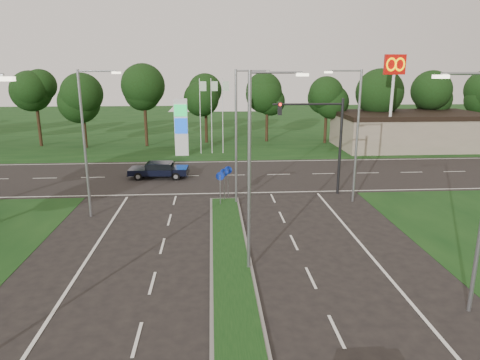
{
  "coord_description": "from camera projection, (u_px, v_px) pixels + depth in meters",
  "views": [
    {
      "loc": [
        -0.81,
        -12.07,
        9.09
      ],
      "look_at": [
        0.93,
        14.03,
        2.2
      ],
      "focal_mm": 32.0,
      "sensor_mm": 36.0,
      "label": 1
    }
  ],
  "objects": [
    {
      "name": "median_signs",
      "position": [
        224.0,
        178.0,
        29.4
      ],
      "size": [
        1.16,
        1.76,
        2.38
      ],
      "color": "gray",
      "rests_on": "ground"
    },
    {
      "name": "streetlight_right_far",
      "position": [
        355.0,
        129.0,
        28.73
      ],
      "size": [
        2.53,
        0.22,
        9.0
      ],
      "rotation": [
        0.0,
        0.0,
        3.14
      ],
      "color": "gray",
      "rests_on": "ground"
    },
    {
      "name": "ground",
      "position": [
        240.0,
        354.0,
        14.02
      ],
      "size": [
        160.0,
        160.0,
        0.0
      ],
      "primitive_type": "plane",
      "color": "black",
      "rests_on": "ground"
    },
    {
      "name": "navy_sedan",
      "position": [
        159.0,
        170.0,
        36.23
      ],
      "size": [
        4.97,
        2.25,
        1.34
      ],
      "rotation": [
        0.0,
        0.0,
        1.52
      ],
      "color": "black",
      "rests_on": "ground"
    },
    {
      "name": "commercial_building",
      "position": [
        408.0,
        131.0,
        49.66
      ],
      "size": [
        16.0,
        9.0,
        4.0
      ],
      "primitive_type": "cube",
      "color": "gray",
      "rests_on": "ground"
    },
    {
      "name": "treeline_far",
      "position": [
        219.0,
        87.0,
        50.81
      ],
      "size": [
        6.0,
        6.0,
        9.9
      ],
      "color": "black",
      "rests_on": "ground"
    },
    {
      "name": "streetlight_median_near",
      "position": [
        254.0,
        163.0,
        18.58
      ],
      "size": [
        2.53,
        0.22,
        9.0
      ],
      "color": "gray",
      "rests_on": "ground"
    },
    {
      "name": "traffic_signal",
      "position": [
        323.0,
        131.0,
        30.66
      ],
      "size": [
        5.1,
        0.42,
        7.0
      ],
      "color": "black",
      "rests_on": "ground"
    },
    {
      "name": "median_kerb",
      "position": [
        234.0,
        291.0,
        17.86
      ],
      "size": [
        2.0,
        26.0,
        0.12
      ],
      "primitive_type": "cube",
      "color": "slate",
      "rests_on": "ground"
    },
    {
      "name": "verge_far",
      "position": [
        217.0,
        127.0,
        67.08
      ],
      "size": [
        160.0,
        50.0,
        0.02
      ],
      "primitive_type": "cube",
      "color": "#113411",
      "rests_on": "ground"
    },
    {
      "name": "streetlight_left_far",
      "position": [
        87.0,
        137.0,
        25.7
      ],
      "size": [
        2.53,
        0.22,
        9.0
      ],
      "color": "gray",
      "rests_on": "ground"
    },
    {
      "name": "streetlight_median_far",
      "position": [
        239.0,
        130.0,
        28.23
      ],
      "size": [
        2.53,
        0.22,
        9.0
      ],
      "color": "gray",
      "rests_on": "ground"
    },
    {
      "name": "gas_pylon",
      "position": [
        183.0,
        126.0,
        44.85
      ],
      "size": [
        5.8,
        1.26,
        8.0
      ],
      "color": "silver",
      "rests_on": "ground"
    },
    {
      "name": "cross_road",
      "position": [
        222.0,
        176.0,
        37.17
      ],
      "size": [
        160.0,
        12.0,
        0.02
      ],
      "primitive_type": "cube",
      "color": "black",
      "rests_on": "ground"
    },
    {
      "name": "mcdonalds_sign",
      "position": [
        394.0,
        79.0,
        43.99
      ],
      "size": [
        2.2,
        0.47,
        10.4
      ],
      "color": "silver",
      "rests_on": "ground"
    }
  ]
}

